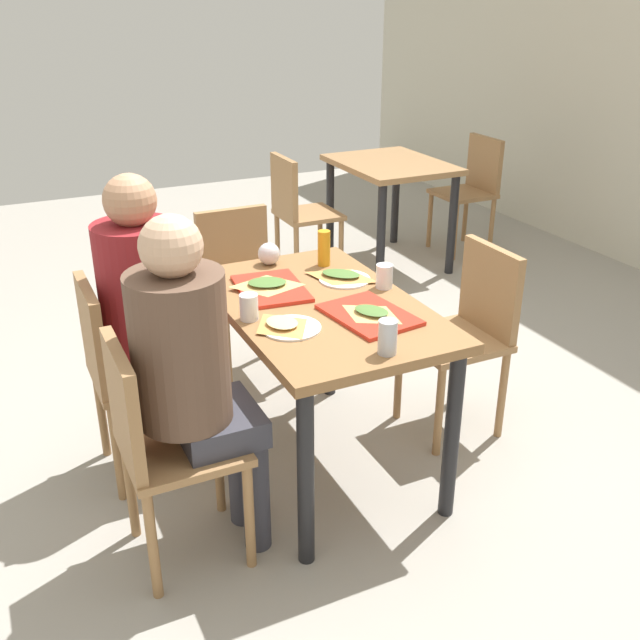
# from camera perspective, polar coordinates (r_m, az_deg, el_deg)

# --- Properties ---
(ground_plane) EXTENTS (10.00, 10.00, 0.02)m
(ground_plane) POSITION_cam_1_polar(r_m,az_deg,el_deg) (3.27, 0.00, -11.13)
(ground_plane) COLOR #9E998E
(main_table) EXTENTS (1.16, 0.72, 0.76)m
(main_table) POSITION_cam_1_polar(r_m,az_deg,el_deg) (2.93, 0.00, -0.60)
(main_table) COLOR olive
(main_table) RESTS_ON ground_plane
(chair_near_left) EXTENTS (0.40, 0.40, 0.87)m
(chair_near_left) POSITION_cam_1_polar(r_m,az_deg,el_deg) (3.04, -15.22, -3.40)
(chair_near_left) COLOR #9E7247
(chair_near_left) RESTS_ON ground_plane
(chair_near_right) EXTENTS (0.40, 0.40, 0.87)m
(chair_near_right) POSITION_cam_1_polar(r_m,az_deg,el_deg) (2.55, -12.58, -9.00)
(chair_near_right) COLOR #9E7247
(chair_near_right) RESTS_ON ground_plane
(chair_far_side) EXTENTS (0.40, 0.40, 0.87)m
(chair_far_side) POSITION_cam_1_polar(r_m,az_deg,el_deg) (3.35, 11.60, -0.38)
(chair_far_side) COLOR #9E7247
(chair_far_side) RESTS_ON ground_plane
(chair_left_end) EXTENTS (0.40, 0.40, 0.87)m
(chair_left_end) POSITION_cam_1_polar(r_m,az_deg,el_deg) (3.81, -6.26, 3.11)
(chair_left_end) COLOR #9E7247
(chair_left_end) RESTS_ON ground_plane
(person_in_red) EXTENTS (0.32, 0.42, 1.28)m
(person_in_red) POSITION_cam_1_polar(r_m,az_deg,el_deg) (2.96, -13.09, 1.33)
(person_in_red) COLOR #383842
(person_in_red) RESTS_ON ground_plane
(person_in_brown_jacket) EXTENTS (0.32, 0.42, 1.28)m
(person_in_brown_jacket) POSITION_cam_1_polar(r_m,az_deg,el_deg) (2.45, -9.92, -3.50)
(person_in_brown_jacket) COLOR #383842
(person_in_brown_jacket) RESTS_ON ground_plane
(tray_red_near) EXTENTS (0.39, 0.30, 0.02)m
(tray_red_near) POSITION_cam_1_polar(r_m,az_deg,el_deg) (3.01, -3.85, 2.48)
(tray_red_near) COLOR red
(tray_red_near) RESTS_ON main_table
(tray_red_far) EXTENTS (0.39, 0.31, 0.02)m
(tray_red_far) POSITION_cam_1_polar(r_m,az_deg,el_deg) (2.76, 3.85, 0.40)
(tray_red_far) COLOR red
(tray_red_far) RESTS_ON main_table
(paper_plate_center) EXTENTS (0.22, 0.22, 0.01)m
(paper_plate_center) POSITION_cam_1_polar(r_m,az_deg,el_deg) (3.11, 1.94, 3.21)
(paper_plate_center) COLOR white
(paper_plate_center) RESTS_ON main_table
(paper_plate_near_edge) EXTENTS (0.22, 0.22, 0.01)m
(paper_plate_near_edge) POSITION_cam_1_polar(r_m,az_deg,el_deg) (2.66, -2.26, -0.62)
(paper_plate_near_edge) COLOR white
(paper_plate_near_edge) RESTS_ON main_table
(pizza_slice_a) EXTENTS (0.24, 0.27, 0.02)m
(pizza_slice_a) POSITION_cam_1_polar(r_m,az_deg,el_deg) (3.01, -4.15, 2.85)
(pizza_slice_a) COLOR #DBAD60
(pizza_slice_a) RESTS_ON tray_red_near
(pizza_slice_b) EXTENTS (0.24, 0.21, 0.02)m
(pizza_slice_b) POSITION_cam_1_polar(r_m,az_deg,el_deg) (2.74, 4.05, 0.62)
(pizza_slice_b) COLOR #DBAD60
(pizza_slice_b) RESTS_ON tray_red_far
(pizza_slice_c) EXTENTS (0.27, 0.27, 0.02)m
(pizza_slice_c) POSITION_cam_1_polar(r_m,az_deg,el_deg) (3.12, 1.65, 3.53)
(pizza_slice_c) COLOR #C68C47
(pizza_slice_c) RESTS_ON paper_plate_center
(pizza_slice_d) EXTENTS (0.21, 0.19, 0.02)m
(pizza_slice_d) POSITION_cam_1_polar(r_m,az_deg,el_deg) (2.67, -2.99, -0.31)
(pizza_slice_d) COLOR #C68C47
(pizza_slice_d) RESTS_ON paper_plate_near_edge
(plastic_cup_a) EXTENTS (0.07, 0.07, 0.10)m
(plastic_cup_a) POSITION_cam_1_polar(r_m,az_deg,el_deg) (3.02, 5.05, 3.42)
(plastic_cup_a) COLOR white
(plastic_cup_a) RESTS_ON main_table
(plastic_cup_b) EXTENTS (0.07, 0.07, 0.10)m
(plastic_cup_b) POSITION_cam_1_polar(r_m,az_deg,el_deg) (2.73, -5.58, 1.01)
(plastic_cup_b) COLOR white
(plastic_cup_b) RESTS_ON main_table
(soda_can) EXTENTS (0.07, 0.07, 0.12)m
(soda_can) POSITION_cam_1_polar(r_m,az_deg,el_deg) (2.47, 5.30, -1.34)
(soda_can) COLOR #B7BCC6
(soda_can) RESTS_ON main_table
(condiment_bottle) EXTENTS (0.06, 0.06, 0.16)m
(condiment_bottle) POSITION_cam_1_polar(r_m,az_deg,el_deg) (3.25, 0.31, 5.63)
(condiment_bottle) COLOR orange
(condiment_bottle) RESTS_ON main_table
(foil_bundle) EXTENTS (0.10, 0.10, 0.10)m
(foil_bundle) POSITION_cam_1_polar(r_m,az_deg,el_deg) (3.28, -4.01, 5.19)
(foil_bundle) COLOR silver
(foil_bundle) RESTS_ON main_table
(background_table) EXTENTS (0.90, 0.70, 0.76)m
(background_table) POSITION_cam_1_polar(r_m,az_deg,el_deg) (5.37, 5.52, 10.86)
(background_table) COLOR #9E7247
(background_table) RESTS_ON ground_plane
(background_chair_near) EXTENTS (0.40, 0.40, 0.87)m
(background_chair_near) POSITION_cam_1_polar(r_m,az_deg,el_deg) (5.07, -1.77, 8.77)
(background_chair_near) COLOR #9E7247
(background_chair_near) RESTS_ON ground_plane
(background_chair_far) EXTENTS (0.40, 0.40, 0.87)m
(background_chair_far) POSITION_cam_1_polar(r_m,az_deg,el_deg) (5.80, 11.82, 10.30)
(background_chair_far) COLOR #9E7247
(background_chair_far) RESTS_ON ground_plane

